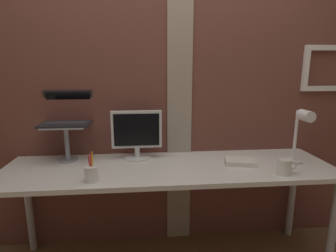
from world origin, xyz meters
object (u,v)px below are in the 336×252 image
Objects in this scene: monitor at (137,133)px; coffee_mug at (285,167)px; pen_cup at (91,173)px; laptop at (68,114)px; desk_lamp at (301,131)px.

monitor is 2.83× the size of coffee_mug.
pen_cup is at bearing 179.98° from coffee_mug.
laptop is 1.58m from desk_lamp.
pen_cup is (-0.25, -0.38, -0.14)m from monitor.
laptop is at bearing 171.24° from monitor.
desk_lamp reaches higher than monitor.
desk_lamp is at bearing 40.74° from coffee_mug.
desk_lamp is 2.18× the size of pen_cup.
laptop reaches higher than coffee_mug.
coffee_mug is at bearing -23.01° from monitor.
pen_cup reaches higher than coffee_mug.
desk_lamp is 3.02× the size of coffee_mug.
pen_cup is at bearing -63.38° from laptop.
laptop is 0.58m from pen_cup.
pen_cup is (-1.32, -0.15, -0.18)m from desk_lamp.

